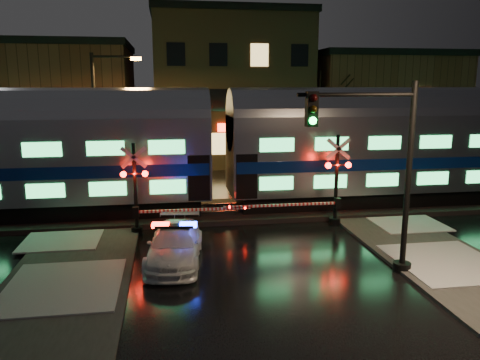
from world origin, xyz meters
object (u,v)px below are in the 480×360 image
object	(u,v)px
traffic_light	(380,175)
streetlight	(101,117)
crossing_signal_right	(329,189)
crossing_signal_left	(144,197)
police_car	(175,244)

from	to	relation	value
traffic_light	streetlight	size ratio (longest dim) A/B	0.81
crossing_signal_right	crossing_signal_left	xyz separation A→B (m)	(-8.17, -0.00, -0.09)
police_car	traffic_light	world-z (taller)	traffic_light
police_car	crossing_signal_right	world-z (taller)	crossing_signal_right
crossing_signal_right	traffic_light	size ratio (longest dim) A/B	0.91
police_car	traffic_light	bearing A→B (deg)	-10.95
crossing_signal_right	streetlight	world-z (taller)	streetlight
crossing_signal_left	traffic_light	size ratio (longest dim) A/B	0.86
crossing_signal_right	crossing_signal_left	bearing A→B (deg)	-179.97
crossing_signal_right	streetlight	xyz separation A→B (m)	(-10.67, 6.69, 2.88)
police_car	streetlight	size ratio (longest dim) A/B	0.59
crossing_signal_left	traffic_light	distance (m)	9.81
police_car	traffic_light	distance (m)	7.51
police_car	crossing_signal_left	xyz separation A→B (m)	(-1.21, 3.47, 0.96)
police_car	traffic_light	size ratio (longest dim) A/B	0.74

